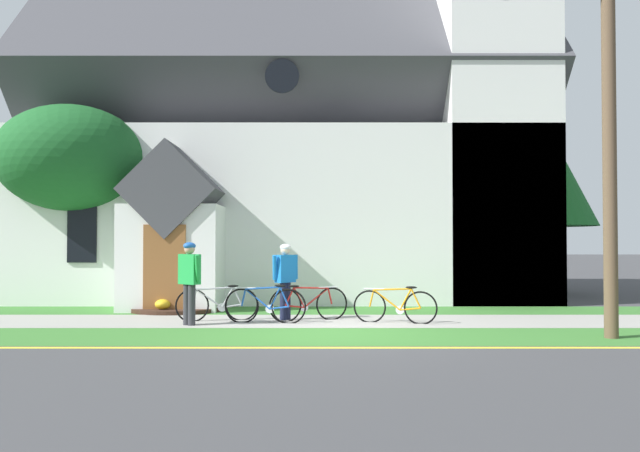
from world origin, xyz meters
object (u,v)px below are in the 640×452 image
(utility_pole, at_px, (603,72))
(bicycle_black, at_px, (218,304))
(bicycle_green, at_px, (396,306))
(roadside_conifer, at_px, (535,165))
(yard_deciduous_tree, at_px, (72,159))
(cyclist_in_green_jersey, at_px, (190,277))
(church_sign, at_px, (179,260))
(bicycle_silver, at_px, (266,305))
(cyclist_in_white_jersey, at_px, (286,276))
(bicycle_orange, at_px, (309,303))

(utility_pole, bearing_deg, bicycle_black, 160.82)
(bicycle_green, bearing_deg, bicycle_black, 173.69)
(utility_pole, xyz_separation_m, roadside_conifer, (1.95, 9.63, -0.52))
(bicycle_black, distance_m, yard_deciduous_tree, 6.50)
(cyclist_in_green_jersey, bearing_deg, church_sign, 105.94)
(bicycle_green, height_order, cyclist_in_green_jersey, cyclist_in_green_jersey)
(bicycle_black, distance_m, utility_pole, 8.78)
(bicycle_green, distance_m, roadside_conifer, 10.03)
(church_sign, distance_m, bicycle_silver, 3.69)
(church_sign, bearing_deg, bicycle_black, -59.86)
(bicycle_black, xyz_separation_m, bicycle_green, (3.76, -0.42, -0.00))
(bicycle_green, distance_m, cyclist_in_green_jersey, 4.27)
(church_sign, distance_m, cyclist_in_white_jersey, 3.52)
(bicycle_green, relative_size, roadside_conifer, 0.27)
(bicycle_orange, xyz_separation_m, utility_pole, (5.27, -2.52, 4.34))
(bicycle_black, xyz_separation_m, roadside_conifer, (9.16, 7.12, 3.82))
(church_sign, bearing_deg, cyclist_in_white_jersey, -37.87)
(bicycle_silver, height_order, yard_deciduous_tree, yard_deciduous_tree)
(church_sign, relative_size, utility_pole, 0.24)
(cyclist_in_green_jersey, height_order, utility_pole, utility_pole)
(cyclist_in_white_jersey, bearing_deg, utility_pole, -24.56)
(yard_deciduous_tree, bearing_deg, roadside_conifer, 15.92)
(church_sign, xyz_separation_m, roadside_conifer, (10.48, 4.84, 2.95))
(utility_pole, bearing_deg, bicycle_silver, 161.09)
(bicycle_orange, bearing_deg, cyclist_in_white_jersey, 166.52)
(church_sign, bearing_deg, bicycle_silver, -48.37)
(bicycle_silver, height_order, cyclist_in_white_jersey, cyclist_in_white_jersey)
(bicycle_silver, distance_m, utility_pole, 7.81)
(church_sign, height_order, bicycle_black, church_sign)
(cyclist_in_green_jersey, height_order, yard_deciduous_tree, yard_deciduous_tree)
(bicycle_green, height_order, cyclist_in_white_jersey, cyclist_in_white_jersey)
(cyclist_in_green_jersey, bearing_deg, bicycle_green, 4.95)
(yard_deciduous_tree, bearing_deg, church_sign, -17.65)
(roadside_conifer, bearing_deg, bicycle_green, -125.64)
(roadside_conifer, distance_m, yard_deciduous_tree, 14.09)
(bicycle_black, bearing_deg, roadside_conifer, 37.85)
(bicycle_orange, relative_size, roadside_conifer, 0.27)
(bicycle_green, distance_m, bicycle_orange, 1.86)
(church_sign, distance_m, bicycle_black, 2.78)
(cyclist_in_green_jersey, distance_m, yard_deciduous_tree, 6.34)
(bicycle_green, xyz_separation_m, yard_deciduous_tree, (-8.15, 3.67, 3.52))
(cyclist_in_white_jersey, bearing_deg, yard_deciduous_tree, 151.80)
(bicycle_silver, xyz_separation_m, bicycle_orange, (0.89, 0.41, -0.01))
(church_sign, height_order, yard_deciduous_tree, yard_deciduous_tree)
(cyclist_in_green_jersey, relative_size, roadside_conifer, 0.27)
(bicycle_silver, relative_size, cyclist_in_green_jersey, 1.02)
(bicycle_green, bearing_deg, cyclist_in_green_jersey, -175.05)
(cyclist_in_green_jersey, height_order, roadside_conifer, roadside_conifer)
(roadside_conifer, bearing_deg, church_sign, -155.23)
(cyclist_in_white_jersey, bearing_deg, bicycle_green, -13.22)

